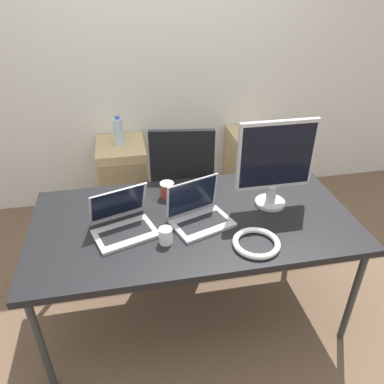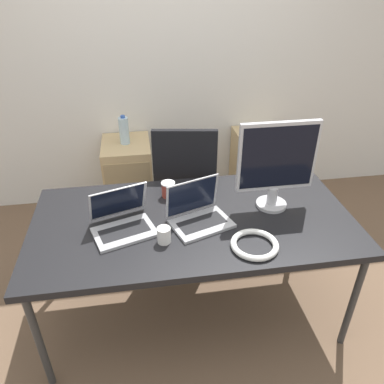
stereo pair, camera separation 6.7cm
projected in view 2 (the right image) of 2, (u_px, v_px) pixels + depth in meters
name	position (u px, v px, depth m)	size (l,w,h in m)	color
ground_plane	(193.00, 307.00, 2.54)	(14.00, 14.00, 0.00)	brown
wall_back	(165.00, 59.00, 3.14)	(10.00, 0.05, 2.60)	silver
desk	(193.00, 224.00, 2.17)	(1.84, 0.93, 0.74)	black
office_chair	(186.00, 200.00, 2.96)	(0.56, 0.59, 1.06)	#232326
cabinet_left	(129.00, 178.00, 3.36)	(0.41, 0.50, 0.68)	tan
cabinet_right	(257.00, 169.00, 3.52)	(0.41, 0.50, 0.68)	tan
water_bottle	(124.00, 131.00, 3.12)	(0.08, 0.08, 0.25)	silver
laptop_left	(122.00, 221.00, 2.04)	(0.38, 0.38, 0.23)	#ADADB2
laptop_right	(199.00, 214.00, 2.10)	(0.38, 0.34, 0.24)	#ADADB2
monitor	(277.00, 164.00, 2.11)	(0.46, 0.18, 0.54)	#B7B7BC
coffee_cup_white	(164.00, 235.00, 1.95)	(0.07, 0.07, 0.09)	white
coffee_cup_brown	(168.00, 189.00, 2.33)	(0.09, 0.09, 0.10)	maroon
cable_coil	(255.00, 244.00, 1.93)	(0.25, 0.25, 0.03)	white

